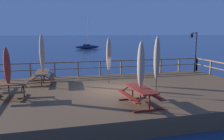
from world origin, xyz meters
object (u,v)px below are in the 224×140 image
Objects in this scene: picnic_table_mid_centre at (140,92)px; sailboat_distant at (87,47)px; picnic_table_front_left at (9,88)px; lamp_post_hooked at (194,46)px; picnic_table_mid_right at (43,75)px; patio_umbrella_short_back at (7,66)px; patio_umbrella_short_mid at (109,55)px; patio_umbrella_short_front at (42,52)px; patio_umbrella_tall_mid_left at (157,58)px; patio_umbrella_tall_back_left at (141,65)px.

sailboat_distant reaches higher than picnic_table_mid_centre.
lamp_post_hooked reaches higher than picnic_table_front_left.
picnic_table_mid_right is 11.64m from lamp_post_hooked.
patio_umbrella_short_back is at bearing -161.71° from lamp_post_hooked.
picnic_table_front_left is 5.94m from patio_umbrella_short_mid.
picnic_table_front_left and picnic_table_mid_right have the same top height.
lamp_post_hooked is (11.44, 1.30, 0.15)m from patio_umbrella_short_front.
picnic_table_front_left and picnic_table_mid_centre have the same top height.
lamp_post_hooked reaches higher than patio_umbrella_short_back.
sailboat_distant is (8.17, 40.39, -0.83)m from picnic_table_mid_right.
lamp_post_hooked is at bearing 6.48° from patio_umbrella_short_front.
patio_umbrella_short_front reaches higher than patio_umbrella_short_back.
sailboat_distant reaches higher than lamp_post_hooked.
patio_umbrella_short_mid reaches higher than patio_umbrella_short_back.
patio_umbrella_short_back reaches higher than picnic_table_front_left.
sailboat_distant reaches higher than patio_umbrella_short_mid.
patio_umbrella_short_back is (-0.04, 0.07, 1.03)m from picnic_table_front_left.
picnic_table_front_left is at bearing -102.38° from sailboat_distant.
sailboat_distant reaches higher than patio_umbrella_short_back.
picnic_table_mid_right is at bearing 64.84° from patio_umbrella_short_back.
patio_umbrella_short_back is 5.82m from patio_umbrella_short_mid.
patio_umbrella_short_back is 0.78× the size of lamp_post_hooked.
patio_umbrella_short_front is at bearing -64.23° from picnic_table_mid_right.
picnic_table_mid_centre is 0.28× the size of sailboat_distant.
patio_umbrella_tall_mid_left reaches higher than picnic_table_mid_centre.
lamp_post_hooked is at bearing 43.50° from patio_umbrella_tall_back_left.
picnic_table_front_left is 1.04m from patio_umbrella_short_back.
patio_umbrella_tall_back_left is at bearing -136.50° from lamp_post_hooked.
patio_umbrella_tall_mid_left reaches higher than patio_umbrella_tall_back_left.
picnic_table_mid_centre is 1.23m from patio_umbrella_tall_back_left.
picnic_table_mid_centre is (5.78, -2.34, 0.01)m from picnic_table_front_left.
patio_umbrella_tall_mid_left reaches higher than patio_umbrella_short_back.
lamp_post_hooked is at bearing 16.44° from patio_umbrella_short_mid.
patio_umbrella_tall_back_left is (5.80, -2.46, 0.21)m from patio_umbrella_short_back.
lamp_post_hooked is 0.41× the size of sailboat_distant.
patio_umbrella_short_mid is 0.89× the size of lamp_post_hooked.
patio_umbrella_short_back is at bearing 157.47° from picnic_table_mid_centre.
picnic_table_mid_centre is 4.66m from patio_umbrella_short_mid.
picnic_table_front_left is 3.62m from patio_umbrella_short_front.
lamp_post_hooked is (11.47, 1.25, 1.55)m from picnic_table_mid_right.
patio_umbrella_short_back is 0.83× the size of patio_umbrella_tall_mid_left.
patio_umbrella_tall_mid_left is (7.15, -1.18, 0.32)m from patio_umbrella_short_back.
patio_umbrella_short_mid is at bearing -12.64° from patio_umbrella_short_front.
patio_umbrella_short_mid is at bearing 21.56° from picnic_table_front_left.
picnic_table_mid_centre is 0.73× the size of patio_umbrella_tall_mid_left.
patio_umbrella_short_front is (0.02, -0.05, 1.39)m from picnic_table_mid_right.
picnic_table_mid_centre is 2.25m from patio_umbrella_tall_mid_left.
picnic_table_mid_right is (1.37, 3.08, 0.02)m from picnic_table_front_left.
picnic_table_mid_centre is at bearing -85.06° from patio_umbrella_short_mid.
patio_umbrella_tall_mid_left reaches higher than picnic_table_front_left.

